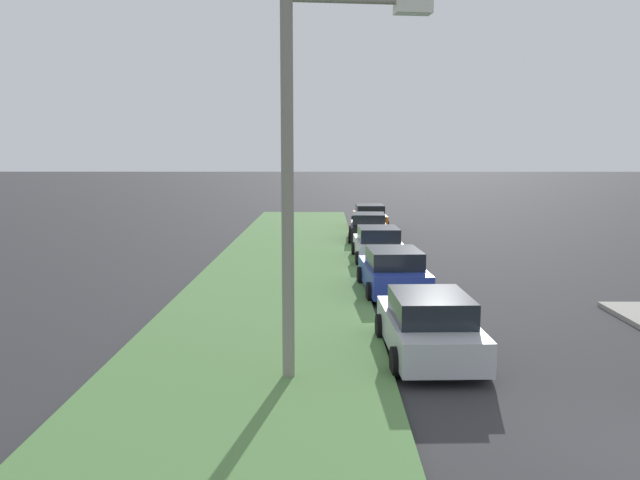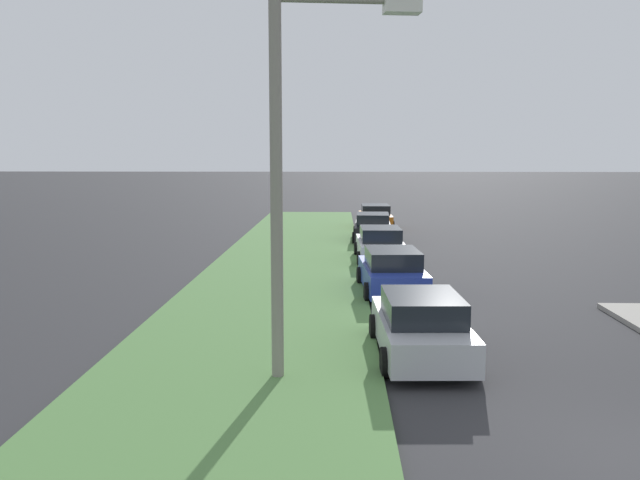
# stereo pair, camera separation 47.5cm
# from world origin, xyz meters

# --- Properties ---
(grass_median) EXTENTS (60.00, 6.00, 0.12)m
(grass_median) POSITION_xyz_m (10.00, 6.80, 0.06)
(grass_median) COLOR #517F42
(grass_median) RESTS_ON ground
(parked_car_silver) EXTENTS (4.36, 2.14, 1.47)m
(parked_car_silver) POSITION_xyz_m (5.03, 2.88, 0.72)
(parked_car_silver) COLOR #B2B5BA
(parked_car_silver) RESTS_ON ground
(parked_car_blue) EXTENTS (4.39, 2.20, 1.47)m
(parked_car_blue) POSITION_xyz_m (11.73, 2.99, 0.72)
(parked_car_blue) COLOR #23389E
(parked_car_blue) RESTS_ON ground
(parked_car_white) EXTENTS (4.33, 2.08, 1.47)m
(parked_car_white) POSITION_xyz_m (18.01, 2.99, 0.72)
(parked_car_white) COLOR silver
(parked_car_white) RESTS_ON ground
(parked_car_black) EXTENTS (4.38, 2.17, 1.47)m
(parked_car_black) POSITION_xyz_m (24.29, 2.98, 0.72)
(parked_car_black) COLOR black
(parked_car_black) RESTS_ON ground
(parked_car_orange) EXTENTS (4.32, 2.05, 1.47)m
(parked_car_orange) POSITION_xyz_m (29.97, 2.55, 0.72)
(parked_car_orange) COLOR orange
(parked_car_orange) RESTS_ON ground
(streetlight) EXTENTS (0.63, 2.87, 7.50)m
(streetlight) POSITION_xyz_m (3.49, 5.56, 4.39)
(streetlight) COLOR gray
(streetlight) RESTS_ON ground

